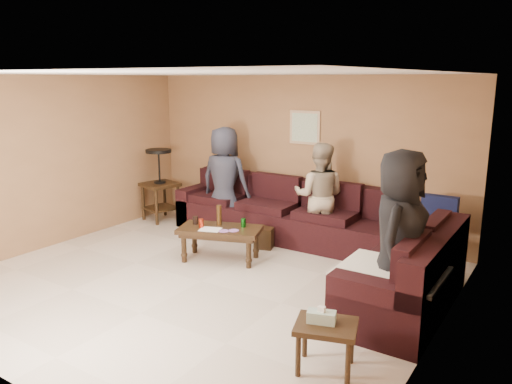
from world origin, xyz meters
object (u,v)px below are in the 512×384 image
Objects in this scene: person_left at (225,180)px; sectional_sofa at (316,235)px; coffee_table at (220,232)px; end_table_left at (160,184)px; side_table_right at (325,329)px; person_right at (399,237)px; person_middle at (319,196)px; waste_bin at (265,238)px.

sectional_sofa is at bearing 162.31° from person_left.
coffee_table is 0.98× the size of end_table_left.
end_table_left is 2.04× the size of side_table_right.
person_left is 3.67m from person_right.
person_right is at bearing -17.18° from end_table_left.
side_table_right is 3.23m from person_middle.
person_right reaches higher than waste_bin.
end_table_left is 0.81× the size of person_middle.
sectional_sofa is at bearing 47.61° from person_right.
person_middle is at bearing 112.72° from sectional_sofa.
end_table_left is at bearing 149.01° from side_table_right.
end_table_left reaches higher than sectional_sofa.
person_middle is at bearing 53.74° from coffee_table.
coffee_table is 1.56m from person_middle.
side_table_right is at bearing -30.99° from end_table_left.
coffee_table is 2.65m from person_right.
waste_bin is 0.18× the size of person_left.
end_table_left is 4.86m from person_right.
person_right is (2.32, -1.18, 0.74)m from waste_bin.
sectional_sofa is 7.53× the size of side_table_right.
person_middle reaches higher than sectional_sofa.
person_right reaches higher than sectional_sofa.
coffee_table is 0.83m from waste_bin.
sectional_sofa is 0.65m from person_middle.
end_table_left is 0.74× the size of person_left.
person_middle is 2.34m from person_right.
sectional_sofa is 3.70× the size of end_table_left.
end_table_left is at bearing 153.82° from coffee_table.
waste_bin is at bearing -178.22° from sectional_sofa.
side_table_right is at bearing -34.87° from coffee_table.
sectional_sofa is at bearing 36.23° from coffee_table.
side_table_right is 1.35m from person_right.
waste_bin is (-2.11, 2.40, -0.22)m from side_table_right.
coffee_table is 0.72× the size of person_left.
coffee_table is 0.79× the size of person_middle.
side_table_right is 0.35× the size of person_right.
end_table_left reaches higher than coffee_table.
side_table_right is (4.43, -2.66, -0.28)m from end_table_left.
person_right reaches higher than person_left.
waste_bin is (0.24, 0.76, -0.24)m from coffee_table.
end_table_left is 2.39m from waste_bin.
sectional_sofa is at bearing 95.24° from person_middle.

